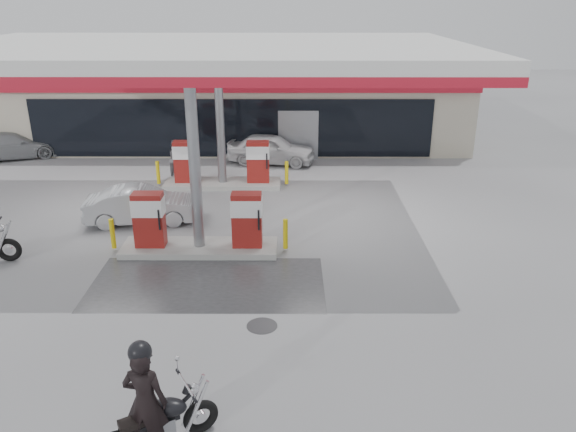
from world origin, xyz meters
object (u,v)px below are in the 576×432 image
object	(u,v)px
biker_main	(146,402)
parked_car_right	(421,136)
pump_island_near	(199,228)
parked_car_left	(13,145)
attendant	(177,159)
pump_island_far	(222,168)
sedan_white	(271,149)
main_motorcycle	(160,423)
hatchback_silver	(142,205)

from	to	relation	value
biker_main	parked_car_right	bearing A→B (deg)	-104.94
pump_island_near	biker_main	xyz separation A→B (m)	(0.35, -7.73, 0.27)
parked_car_right	parked_car_left	bearing A→B (deg)	94.09
biker_main	attendant	bearing A→B (deg)	-72.39
pump_island_far	attendant	world-z (taller)	pump_island_far
pump_island_far	biker_main	xyz separation A→B (m)	(0.35, -13.73, 0.27)
biker_main	sedan_white	size ratio (longest dim) A/B	0.51
parked_car_right	attendant	bearing A→B (deg)	112.62
main_motorcycle	hatchback_silver	size ratio (longest dim) A/B	0.52
attendant	parked_car_left	distance (m)	8.60
pump_island_far	sedan_white	world-z (taller)	pump_island_far
sedan_white	hatchback_silver	world-z (taller)	sedan_white
main_motorcycle	biker_main	bearing A→B (deg)	-178.84
main_motorcycle	hatchback_silver	distance (m)	10.19
pump_island_near	main_motorcycle	xyz separation A→B (m)	(0.52, -7.63, -0.24)
hatchback_silver	parked_car_left	distance (m)	11.04
main_motorcycle	hatchback_silver	bearing A→B (deg)	75.83
parked_car_left	attendant	bearing A→B (deg)	-132.06
sedan_white	hatchback_silver	xyz separation A→B (m)	(-3.99, -7.00, -0.06)
main_motorcycle	sedan_white	size ratio (longest dim) A/B	0.49
attendant	sedan_white	bearing A→B (deg)	-46.06
pump_island_far	hatchback_silver	world-z (taller)	pump_island_far
hatchback_silver	parked_car_right	bearing A→B (deg)	-55.91
sedan_white	pump_island_far	bearing A→B (deg)	161.30
pump_island_far	attendant	size ratio (longest dim) A/B	3.22
hatchback_silver	parked_car_right	distance (m)	14.88
pump_island_far	parked_car_left	distance (m)	10.77
sedan_white	attendant	bearing A→B (deg)	131.12
parked_car_left	sedan_white	bearing A→B (deg)	-115.52
pump_island_far	sedan_white	bearing A→B (deg)	60.65
pump_island_far	attendant	distance (m)	2.18
main_motorcycle	parked_car_left	distance (m)	20.53
pump_island_near	attendant	xyz separation A→B (m)	(-1.94, 7.00, 0.09)
main_motorcycle	parked_car_right	xyz separation A→B (m)	(8.49, 19.63, 0.09)
pump_island_far	hatchback_silver	bearing A→B (deg)	-119.92
attendant	parked_car_left	xyz separation A→B (m)	(-8.06, 3.00, -0.19)
hatchback_silver	sedan_white	bearing A→B (deg)	-36.75
pump_island_far	attendant	bearing A→B (deg)	152.73
pump_island_far	main_motorcycle	bearing A→B (deg)	-87.81
pump_island_far	parked_car_left	world-z (taller)	pump_island_far
pump_island_far	parked_car_left	xyz separation A→B (m)	(-10.00, 4.00, -0.10)
main_motorcycle	parked_car_right	distance (m)	21.39
pump_island_near	hatchback_silver	distance (m)	3.10
pump_island_far	parked_car_right	xyz separation A→B (m)	(9.01, 6.00, -0.15)
sedan_white	attendant	size ratio (longest dim) A/B	2.42
main_motorcycle	parked_car_left	xyz separation A→B (m)	(-10.52, 17.63, 0.14)
main_motorcycle	attendant	world-z (taller)	attendant
pump_island_near	parked_car_right	distance (m)	15.01
pump_island_near	biker_main	size ratio (longest dim) A/B	2.61
pump_island_near	sedan_white	xyz separation A→B (m)	(1.80, 9.20, -0.05)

